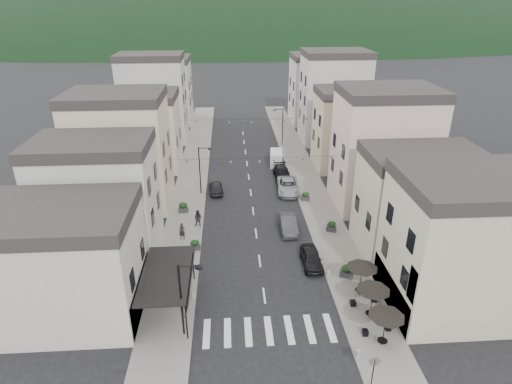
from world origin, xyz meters
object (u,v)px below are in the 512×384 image
(delivery_van, at_px, (276,158))
(parked_car_d, at_px, (282,173))
(parked_car_c, at_px, (288,186))
(parked_car_a, at_px, (311,258))
(parked_car_e, at_px, (216,187))
(pedestrian_b, at_px, (198,219))
(pedestrian_a, at_px, (182,231))
(parked_car_b, at_px, (288,224))

(delivery_van, bearing_deg, parked_car_d, -81.44)
(parked_car_c, bearing_deg, parked_car_a, -85.95)
(parked_car_c, distance_m, parked_car_e, 8.89)
(delivery_van, height_order, pedestrian_b, delivery_van)
(parked_car_d, height_order, pedestrian_a, pedestrian_a)
(parked_car_b, xyz_separation_m, parked_car_c, (1.25, 9.50, 0.03))
(parked_car_d, relative_size, pedestrian_b, 2.66)
(pedestrian_b, bearing_deg, parked_car_b, 4.08)
(pedestrian_a, bearing_deg, parked_car_c, 50.63)
(pedestrian_b, bearing_deg, pedestrian_a, -109.14)
(parked_car_a, relative_size, parked_car_d, 0.85)
(parked_car_d, relative_size, parked_car_e, 1.23)
(parked_car_c, bearing_deg, parked_car_e, -178.46)
(parked_car_c, height_order, delivery_van, delivery_van)
(parked_car_b, relative_size, delivery_van, 1.03)
(parked_car_c, xyz_separation_m, parked_car_d, (-0.19, 4.38, -0.06))
(parked_car_a, bearing_deg, delivery_van, 90.94)
(parked_car_e, bearing_deg, parked_car_d, -160.98)
(parked_car_e, bearing_deg, parked_car_b, 122.00)
(parked_car_b, height_order, pedestrian_a, pedestrian_a)
(parked_car_a, relative_size, parked_car_b, 0.93)
(parked_car_a, distance_m, parked_car_c, 15.82)
(parked_car_d, distance_m, pedestrian_b, 16.31)
(parked_car_b, height_order, parked_car_c, parked_car_c)
(parked_car_e, height_order, pedestrian_b, pedestrian_b)
(parked_car_a, height_order, pedestrian_a, pedestrian_a)
(parked_car_d, height_order, delivery_van, delivery_van)
(parked_car_d, bearing_deg, parked_car_a, -91.10)
(parked_car_b, bearing_deg, parked_car_c, 83.00)
(parked_car_e, bearing_deg, parked_car_a, 113.06)
(parked_car_c, xyz_separation_m, parked_car_e, (-8.88, 0.39, -0.09))
(parked_car_b, xyz_separation_m, delivery_van, (0.84, 19.13, 0.25))
(pedestrian_a, distance_m, pedestrian_b, 2.84)
(parked_car_a, distance_m, pedestrian_a, 13.03)
(parked_car_b, relative_size, parked_car_c, 0.81)
(delivery_van, xyz_separation_m, pedestrian_a, (-11.57, -20.32, -0.02))
(pedestrian_a, bearing_deg, parked_car_b, 15.21)
(parked_car_e, relative_size, pedestrian_b, 2.16)
(parked_car_b, relative_size, parked_car_d, 0.92)
(parked_car_b, distance_m, pedestrian_b, 9.35)
(pedestrian_a, bearing_deg, pedestrian_b, 68.00)
(parked_car_b, relative_size, pedestrian_a, 2.63)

